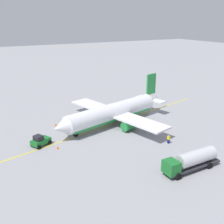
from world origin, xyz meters
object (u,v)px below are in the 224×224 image
object	(u,v)px
pushback_tug	(40,141)
refueling_worker	(169,139)
airplane	(113,112)
safety_cone_wingtip	(58,147)
safety_cone_nose	(56,125)
fuel_tanker	(191,160)

from	to	relation	value
pushback_tug	refueling_worker	xyz separation A→B (m)	(-22.13, 11.03, -0.19)
airplane	safety_cone_wingtip	size ratio (longest dim) A/B	57.12
safety_cone_nose	safety_cone_wingtip	bearing A→B (deg)	73.91
fuel_tanker	pushback_tug	world-z (taller)	fuel_tanker
airplane	pushback_tug	bearing A→B (deg)	10.27
fuel_tanker	safety_cone_nose	distance (m)	31.76
airplane	fuel_tanker	distance (m)	23.73
airplane	safety_cone_nose	bearing A→B (deg)	-23.24
pushback_tug	safety_cone_nose	xyz separation A→B (m)	(-5.69, -8.42, -0.71)
refueling_worker	fuel_tanker	bearing A→B (deg)	70.69
airplane	refueling_worker	distance (m)	15.03
airplane	pushback_tug	world-z (taller)	airplane
fuel_tanker	pushback_tug	xyz separation A→B (m)	(18.82, -20.46, -0.72)
airplane	refueling_worker	xyz separation A→B (m)	(-4.34, 14.25, -1.96)
safety_cone_nose	pushback_tug	bearing A→B (deg)	55.94
airplane	fuel_tanker	size ratio (longest dim) A/B	3.00
safety_cone_nose	safety_cone_wingtip	xyz separation A→B (m)	(3.28, 11.36, -0.02)
pushback_tug	refueling_worker	size ratio (longest dim) A/B	2.40
pushback_tug	safety_cone_nose	world-z (taller)	pushback_tug
pushback_tug	safety_cone_wingtip	size ratio (longest dim) A/B	7.40
safety_cone_wingtip	refueling_worker	bearing A→B (deg)	157.70
airplane	pushback_tug	size ratio (longest dim) A/B	7.72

